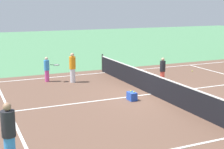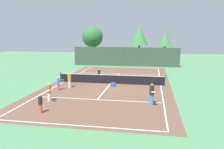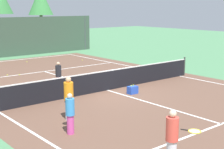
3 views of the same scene
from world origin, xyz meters
name	(u,v)px [view 2 (image 2 of 3)]	position (x,y,z in m)	size (l,w,h in m)	color
ground_plane	(111,84)	(0.00, 0.00, 0.00)	(80.00, 80.00, 0.00)	#4C8456
court_surface	(111,84)	(0.00, 0.00, 0.00)	(13.00, 25.00, 0.01)	brown
tennis_net	(111,79)	(0.00, 0.00, 0.51)	(11.90, 0.10, 1.10)	#333833
perimeter_fence	(125,57)	(0.00, 14.00, 1.60)	(18.00, 0.12, 3.20)	#384C3D
tree_0	(139,35)	(2.01, 19.18, 5.13)	(3.21, 3.21, 6.94)	brown
tree_1	(165,39)	(6.75, 19.31, 4.56)	(2.52, 2.52, 6.01)	brown
tree_2	(93,37)	(-7.04, 19.14, 4.78)	(4.00, 4.00, 6.81)	brown
player_0	(99,74)	(-1.72, 1.72, 0.70)	(0.29, 0.29, 1.38)	#E54C3F
player_1	(40,103)	(-3.17, -10.26, 0.69)	(0.29, 0.29, 1.35)	#E54C3F
player_2	(49,92)	(-3.83, -7.44, 0.79)	(0.62, 0.89, 1.52)	silver
player_3	(69,80)	(-3.85, -2.59, 0.82)	(0.34, 0.34, 1.60)	silver
player_4	(152,94)	(4.54, -6.96, 0.87)	(0.48, 0.94, 1.69)	#388CD8
player_5	(58,83)	(-4.57, -3.80, 0.70)	(0.65, 0.84, 1.36)	#D14799
ball_crate	(113,85)	(0.52, -1.27, 0.18)	(0.47, 0.31, 0.43)	blue
tennis_ball_0	(157,79)	(5.19, 3.16, 0.03)	(0.07, 0.07, 0.07)	#CCE533
tennis_ball_1	(128,78)	(1.51, 3.55, 0.03)	(0.07, 0.07, 0.07)	#CCE533
tennis_ball_2	(151,72)	(4.46, 8.61, 0.03)	(0.07, 0.07, 0.07)	#CCE533
tennis_ball_3	(128,69)	(0.79, 10.51, 0.03)	(0.07, 0.07, 0.07)	#CCE533
tennis_ball_4	(91,74)	(-3.60, 5.15, 0.03)	(0.07, 0.07, 0.07)	#CCE533
tennis_ball_5	(107,73)	(-1.72, 6.30, 0.03)	(0.07, 0.07, 0.07)	#CCE533
tennis_ball_6	(103,73)	(-2.32, 6.67, 0.03)	(0.07, 0.07, 0.07)	#CCE533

